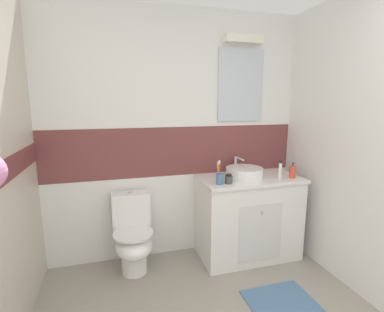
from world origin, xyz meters
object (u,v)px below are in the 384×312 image
object	(u,v)px
hair_gel_jar	(229,179)
sink_basin	(244,172)
toothpaste_tube_upright	(280,171)
toilet	(133,236)
toothbrush_cup	(220,178)
soap_dispenser	(292,172)

from	to	relation	value
hair_gel_jar	sink_basin	bearing A→B (deg)	34.53
toothpaste_tube_upright	hair_gel_jar	bearing A→B (deg)	-178.95
toilet	toothbrush_cup	size ratio (longest dim) A/B	3.29
toothbrush_cup	hair_gel_jar	distance (m)	0.09
sink_basin	toilet	size ratio (longest dim) A/B	0.55
sink_basin	hair_gel_jar	bearing A→B (deg)	-145.47
sink_basin	toothbrush_cup	size ratio (longest dim) A/B	1.82
sink_basin	toothpaste_tube_upright	world-z (taller)	sink_basin
sink_basin	toilet	xyz separation A→B (m)	(-1.12, 0.02, -0.55)
sink_basin	soap_dispenser	size ratio (longest dim) A/B	2.60
toilet	hair_gel_jar	size ratio (longest dim) A/B	8.36
sink_basin	toilet	world-z (taller)	sink_basin
sink_basin	soap_dispenser	bearing A→B (deg)	-19.13
toilet	hair_gel_jar	xyz separation A→B (m)	(0.88, -0.19, 0.54)
sink_basin	toilet	bearing A→B (deg)	178.77
toilet	hair_gel_jar	world-z (taller)	hair_gel_jar
sink_basin	toothpaste_tube_upright	xyz separation A→B (m)	(0.31, -0.15, 0.03)
toilet	soap_dispenser	xyz separation A→B (m)	(1.57, -0.18, 0.56)
sink_basin	toothpaste_tube_upright	size ratio (longest dim) A/B	2.32
soap_dispenser	toothpaste_tube_upright	bearing A→B (deg)	179.17
soap_dispenser	sink_basin	bearing A→B (deg)	160.87
toothbrush_cup	soap_dispenser	size ratio (longest dim) A/B	1.43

